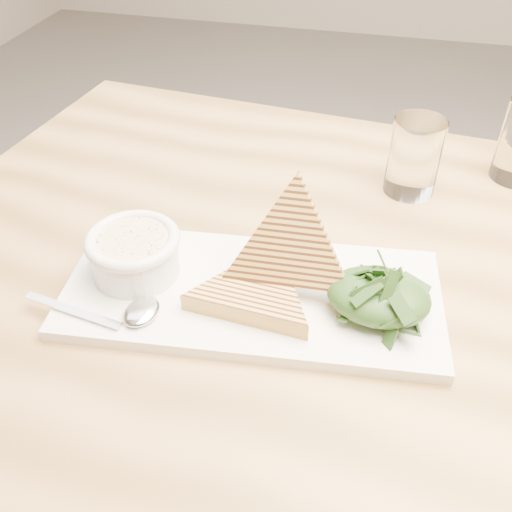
% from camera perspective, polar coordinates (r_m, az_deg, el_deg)
% --- Properties ---
extents(floor, '(6.00, 6.00, 0.00)m').
position_cam_1_polar(floor, '(1.41, 15.91, -22.36)').
color(floor, slate).
rests_on(floor, ground).
extents(table_top, '(1.35, 0.97, 0.04)m').
position_cam_1_polar(table_top, '(0.73, 11.41, -3.49)').
color(table_top, '#AB8147').
rests_on(table_top, ground).
extents(table_leg_bl, '(0.06, 0.06, 0.70)m').
position_cam_1_polar(table_leg_bl, '(1.38, -13.99, -0.25)').
color(table_leg_bl, '#AB8147').
rests_on(table_leg_bl, ground).
extents(platter, '(0.46, 0.24, 0.02)m').
position_cam_1_polar(platter, '(0.68, -0.41, -3.80)').
color(platter, white).
rests_on(platter, table_top).
extents(soup_bowl, '(0.10, 0.10, 0.04)m').
position_cam_1_polar(soup_bowl, '(0.70, -11.95, -0.21)').
color(soup_bowl, white).
rests_on(soup_bowl, platter).
extents(soup, '(0.09, 0.09, 0.01)m').
position_cam_1_polar(soup, '(0.68, -12.24, 1.45)').
color(soup, beige).
rests_on(soup, soup_bowl).
extents(bowl_rim, '(0.11, 0.11, 0.01)m').
position_cam_1_polar(bowl_rim, '(0.68, -12.26, 1.58)').
color(bowl_rim, white).
rests_on(bowl_rim, soup_bowl).
extents(sandwich_flat, '(0.18, 0.18, 0.02)m').
position_cam_1_polar(sandwich_flat, '(0.65, -0.08, -3.66)').
color(sandwich_flat, gold).
rests_on(sandwich_flat, platter).
extents(sandwich_lean, '(0.18, 0.17, 0.19)m').
position_cam_1_polar(sandwich_lean, '(0.64, 3.47, 0.88)').
color(sandwich_lean, gold).
rests_on(sandwich_lean, sandwich_flat).
extents(salad_base, '(0.11, 0.09, 0.04)m').
position_cam_1_polar(salad_base, '(0.65, 12.16, -3.95)').
color(salad_base, black).
rests_on(salad_base, platter).
extents(arugula_pile, '(0.11, 0.10, 0.05)m').
position_cam_1_polar(arugula_pile, '(0.64, 12.22, -3.63)').
color(arugula_pile, '#2C541F').
rests_on(arugula_pile, platter).
extents(spoon_bowl, '(0.04, 0.06, 0.01)m').
position_cam_1_polar(spoon_bowl, '(0.65, -11.36, -5.44)').
color(spoon_bowl, silver).
rests_on(spoon_bowl, platter).
extents(spoon_handle, '(0.13, 0.03, 0.00)m').
position_cam_1_polar(spoon_handle, '(0.67, -17.89, -5.18)').
color(spoon_handle, silver).
rests_on(spoon_handle, platter).
extents(glass_near, '(0.07, 0.07, 0.11)m').
position_cam_1_polar(glass_near, '(0.87, 15.55, 9.54)').
color(glass_near, white).
rests_on(glass_near, table_top).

